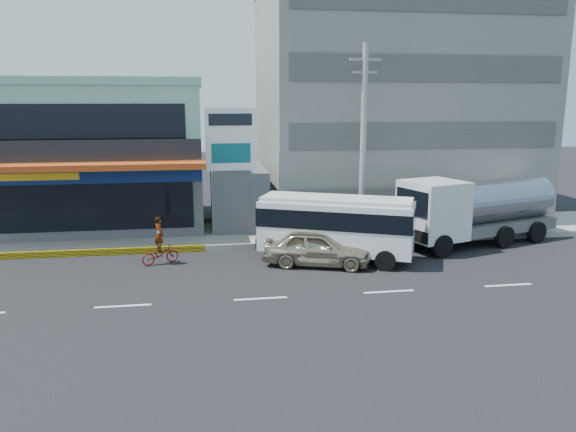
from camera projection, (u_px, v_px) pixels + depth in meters
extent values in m
plane|color=black|center=(261.00, 299.00, 21.00)|extent=(120.00, 120.00, 0.00)
cube|color=gray|center=(332.00, 232.00, 30.91)|extent=(70.00, 5.00, 0.30)
cube|color=#45454A|center=(99.00, 191.00, 32.91)|extent=(12.00, 10.00, 4.00)
cube|color=#95D4C2|center=(94.00, 123.00, 32.09)|extent=(12.00, 10.00, 4.00)
cube|color=#B94315|center=(75.00, 167.00, 26.86)|extent=(12.40, 1.80, 0.30)
cube|color=navy|center=(80.00, 176.00, 27.70)|extent=(12.00, 0.12, 0.80)
cube|color=black|center=(82.00, 206.00, 28.04)|extent=(11.00, 0.06, 2.60)
cube|color=gray|center=(391.00, 104.00, 35.58)|extent=(16.00, 12.00, 14.00)
cube|color=#45454A|center=(238.00, 198.00, 32.24)|extent=(3.00, 6.00, 3.50)
cylinder|color=slate|center=(239.00, 168.00, 30.90)|extent=(1.50, 1.50, 0.15)
cylinder|color=gray|center=(212.00, 179.00, 29.00)|extent=(0.16, 0.16, 6.50)
cylinder|color=gray|center=(251.00, 178.00, 29.30)|extent=(0.16, 0.16, 6.50)
cube|color=white|center=(231.00, 139.00, 28.73)|extent=(2.60, 0.18, 3.20)
cylinder|color=#999993|center=(363.00, 146.00, 28.04)|extent=(0.30, 0.30, 10.00)
cube|color=#999993|center=(365.00, 59.00, 27.17)|extent=(1.60, 0.12, 0.12)
cube|color=#999993|center=(365.00, 72.00, 27.30)|extent=(1.20, 0.10, 0.10)
cube|color=silver|center=(336.00, 226.00, 25.75)|extent=(7.27, 4.88, 2.30)
cube|color=black|center=(336.00, 217.00, 25.66)|extent=(7.34, 4.94, 0.85)
cube|color=silver|center=(337.00, 200.00, 25.50)|extent=(7.01, 4.61, 0.20)
cylinder|color=black|center=(279.00, 253.00, 25.57)|extent=(0.93, 0.62, 0.90)
cylinder|color=black|center=(292.00, 241.00, 27.65)|extent=(0.93, 0.62, 0.90)
cylinder|color=black|center=(385.00, 261.00, 24.33)|extent=(0.93, 0.62, 0.90)
cylinder|color=black|center=(390.00, 248.00, 26.40)|extent=(0.93, 0.62, 0.90)
imported|color=#B9AD8E|center=(318.00, 248.00, 25.07)|extent=(5.15, 3.32, 1.63)
cube|color=silver|center=(433.00, 210.00, 27.35)|extent=(3.29, 3.29, 2.84)
cube|color=#595956|center=(478.00, 227.00, 28.92)|extent=(9.05, 4.92, 0.55)
cylinder|color=gray|center=(496.00, 200.00, 29.13)|extent=(6.52, 4.03, 2.29)
cylinder|color=black|center=(442.00, 246.00, 26.37)|extent=(1.14, 0.64, 1.09)
cylinder|color=black|center=(408.00, 235.00, 28.57)|extent=(1.14, 0.64, 1.09)
cylinder|color=black|center=(504.00, 237.00, 28.12)|extent=(1.14, 0.64, 1.09)
cylinder|color=black|center=(468.00, 227.00, 30.33)|extent=(1.14, 0.64, 1.09)
cylinder|color=black|center=(537.00, 232.00, 29.12)|extent=(1.14, 0.64, 1.09)
cylinder|color=black|center=(499.00, 223.00, 31.32)|extent=(1.14, 0.64, 1.09)
imported|color=#63100E|center=(160.00, 254.00, 25.35)|extent=(1.80, 1.23, 0.90)
imported|color=#66594C|center=(159.00, 234.00, 25.16)|extent=(0.60, 0.71, 1.64)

